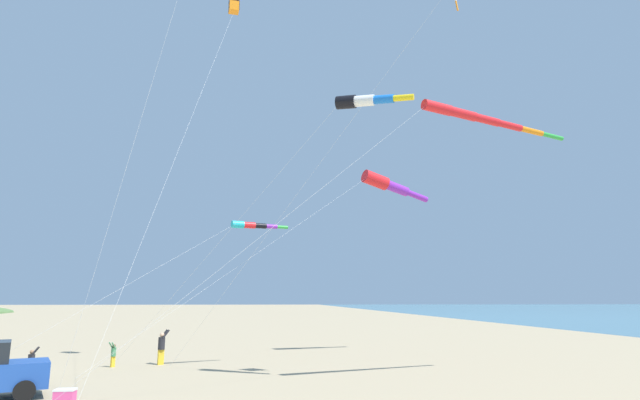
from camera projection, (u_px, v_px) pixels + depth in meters
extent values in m
cylinder|color=black|center=(24.00, 383.00, 17.70)|extent=(0.69, 0.48, 0.66)
cylinder|color=black|center=(24.00, 391.00, 16.13)|extent=(0.69, 0.48, 0.66)
cube|color=#EF4C93|center=(65.00, 397.00, 15.99)|extent=(0.60, 0.40, 0.36)
cube|color=white|center=(65.00, 390.00, 16.03)|extent=(0.62, 0.42, 0.06)
cube|color=gold|center=(161.00, 357.00, 25.30)|extent=(0.32, 0.26, 0.73)
cylinder|color=#232328|center=(162.00, 343.00, 25.42)|extent=(0.45, 0.45, 0.60)
sphere|color=tan|center=(162.00, 335.00, 25.51)|extent=(0.23, 0.23, 0.23)
cylinder|color=#232328|center=(164.00, 334.00, 25.72)|extent=(0.37, 0.26, 0.46)
cylinder|color=#232328|center=(166.00, 334.00, 25.48)|extent=(0.37, 0.26, 0.46)
cube|color=#3D7F51|center=(30.00, 373.00, 20.36)|extent=(0.24, 0.16, 0.56)
cylinder|color=#232328|center=(31.00, 360.00, 20.46)|extent=(0.31, 0.31, 0.46)
sphere|color=#A37551|center=(32.00, 352.00, 20.52)|extent=(0.18, 0.18, 0.18)
cylinder|color=#232328|center=(36.00, 351.00, 20.67)|extent=(0.29, 0.14, 0.35)
cylinder|color=#232328|center=(35.00, 351.00, 20.46)|extent=(0.29, 0.14, 0.35)
cube|color=gold|center=(113.00, 362.00, 24.36)|extent=(0.20, 0.22, 0.50)
cylinder|color=#3D7F51|center=(114.00, 352.00, 24.45)|extent=(0.32, 0.32, 0.42)
sphere|color=brown|center=(114.00, 346.00, 24.51)|extent=(0.16, 0.16, 0.16)
cylinder|color=#3D7F51|center=(114.00, 345.00, 24.37)|extent=(0.20, 0.24, 0.32)
cylinder|color=#3D7F51|center=(111.00, 345.00, 24.48)|extent=(0.20, 0.24, 0.32)
cylinder|color=orange|center=(457.00, 6.00, 20.88)|extent=(0.14, 0.14, 0.46)
cylinder|color=white|center=(302.00, 187.00, 22.53)|extent=(12.22, 7.45, 16.34)
cylinder|color=#1EB7C6|center=(238.00, 225.00, 24.93)|extent=(0.70, 0.56, 0.37)
cylinder|color=red|center=(249.00, 225.00, 25.21)|extent=(0.68, 0.52, 0.32)
cylinder|color=black|center=(260.00, 226.00, 25.49)|extent=(0.66, 0.47, 0.27)
cylinder|color=purple|center=(271.00, 226.00, 25.77)|extent=(0.64, 0.42, 0.22)
cylinder|color=green|center=(282.00, 227.00, 26.04)|extent=(0.62, 0.38, 0.17)
cylinder|color=white|center=(109.00, 295.00, 21.03)|extent=(9.61, 5.37, 6.78)
cylinder|color=white|center=(144.00, 109.00, 19.79)|extent=(5.21, 2.19, 21.20)
cylinder|color=black|center=(346.00, 102.00, 21.65)|extent=(1.05, 0.93, 0.64)
cylinder|color=white|center=(365.00, 101.00, 21.32)|extent=(0.99, 0.83, 0.53)
cylinder|color=blue|center=(384.00, 99.00, 20.99)|extent=(0.93, 0.73, 0.43)
cylinder|color=yellow|center=(404.00, 98.00, 20.66)|extent=(0.88, 0.64, 0.32)
cylinder|color=white|center=(217.00, 245.00, 23.66)|extent=(10.56, 7.18, 11.45)
cylinder|color=red|center=(375.00, 180.00, 31.87)|extent=(1.96, 1.41, 1.20)
cylinder|color=purple|center=(396.00, 188.00, 32.48)|extent=(1.83, 1.17, 0.97)
cylinder|color=purple|center=(417.00, 196.00, 33.09)|extent=(1.70, 0.94, 0.74)
cylinder|color=white|center=(250.00, 258.00, 26.08)|extent=(13.75, 7.66, 10.63)
cube|color=orange|center=(234.00, 8.00, 28.18)|extent=(0.63, 0.63, 0.55)
cylinder|color=black|center=(239.00, 4.00, 28.59)|extent=(0.02, 0.02, 1.42)
cylinder|color=black|center=(229.00, 3.00, 28.45)|extent=(0.02, 0.02, 1.42)
cylinder|color=white|center=(178.00, 152.00, 21.80)|extent=(3.61, 8.83, 19.01)
cylinder|color=red|center=(437.00, 108.00, 20.53)|extent=(1.41, 0.87, 0.50)
cylinder|color=red|center=(463.00, 114.00, 21.08)|extent=(1.39, 0.82, 0.45)
cylinder|color=red|center=(487.00, 120.00, 21.62)|extent=(1.37, 0.78, 0.40)
cylinder|color=red|center=(509.00, 126.00, 22.17)|extent=(1.35, 0.73, 0.35)
cylinder|color=orange|center=(531.00, 131.00, 22.71)|extent=(1.34, 0.68, 0.30)
cylinder|color=green|center=(552.00, 136.00, 23.26)|extent=(1.32, 0.64, 0.26)
cylinder|color=white|center=(261.00, 236.00, 17.77)|extent=(12.78, 1.60, 10.83)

